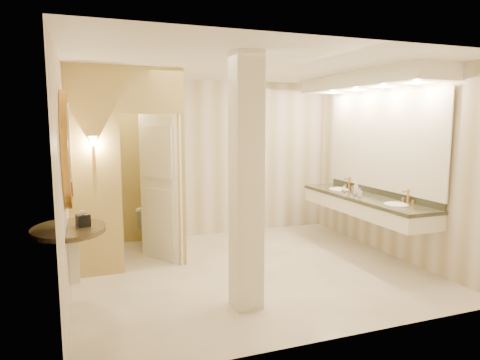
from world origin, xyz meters
The scene contains 16 objects.
floor centered at (0.00, 0.00, 0.00)m, with size 4.50×4.50×0.00m, color white.
ceiling centered at (0.00, 0.00, 2.70)m, with size 4.50×4.50×0.00m, color white.
wall_back centered at (0.00, 2.00, 1.35)m, with size 4.50×0.02×2.70m, color beige.
wall_front centered at (0.00, -2.00, 1.35)m, with size 4.50×0.02×2.70m, color beige.
wall_left centered at (-2.25, 0.00, 1.35)m, with size 0.02×4.00×2.70m, color beige.
wall_right centered at (2.25, 0.00, 1.35)m, with size 0.02×4.00×2.70m, color beige.
toilet_closet centered at (-1.13, 0.96, 1.39)m, with size 1.50×1.55×2.70m.
wall_sconce centered at (-1.93, 0.43, 1.73)m, with size 0.14×0.14×0.42m.
vanity centered at (1.98, 0.18, 1.63)m, with size 0.75×2.78×2.09m.
console_shelf centered at (-2.21, -0.38, 1.34)m, with size 0.95×0.95×1.93m.
pillar centered at (-0.45, -1.05, 1.35)m, with size 0.30×0.30×2.70m, color white.
tissue_box centered at (-2.08, -0.39, 0.94)m, with size 0.13×0.13×0.13m, color black.
toilet centered at (-1.11, 1.62, 0.34)m, with size 0.38×0.67×0.68m, color white.
soap_bottle_a centered at (1.85, 0.17, 0.94)m, with size 0.06×0.06×0.13m, color beige.
soap_bottle_b centered at (1.85, 0.59, 0.93)m, with size 0.08×0.08×0.10m, color silver.
soap_bottle_c centered at (1.87, 0.29, 0.98)m, with size 0.08×0.08×0.21m, color #C6B28C.
Camera 1 is at (-2.04, -5.19, 2.00)m, focal length 32.00 mm.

